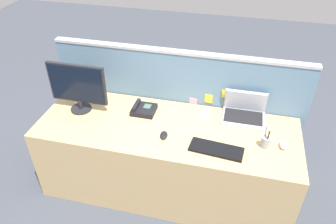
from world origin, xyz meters
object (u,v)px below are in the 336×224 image
Objects in this scene: computer_mouse_left_hand at (283,145)px; cell_phone_white_slab at (205,114)px; desktop_monitor at (77,86)px; laptop at (244,112)px; pen_cup at (265,142)px; desk_phone at (143,109)px; keyboard_main at (216,149)px; computer_mouse_right_hand at (164,135)px.

cell_phone_white_slab is at bearing 159.54° from computer_mouse_left_hand.
desktop_monitor reaches higher than laptop.
pen_cup is at bearing -4.65° from desktop_monitor.
laptop is 2.03× the size of pen_cup.
computer_mouse_left_hand is at bearing -3.25° from desktop_monitor.
pen_cup is 0.60m from cell_phone_white_slab.
laptop is 0.41m from pen_cup.
desktop_monitor reaches higher than pen_cup.
desk_phone is 1.08m from pen_cup.
keyboard_main is (1.26, -0.27, -0.23)m from desktop_monitor.
keyboard_main is 0.53m from computer_mouse_left_hand.
laptop is 0.89× the size of keyboard_main.
pen_cup is (0.36, 0.13, 0.04)m from keyboard_main.
pen_cup is at bearing -63.37° from laptop.
laptop is 3.68× the size of computer_mouse_left_hand.
keyboard_main is (0.70, -0.36, -0.02)m from desk_phone.
desktop_monitor is 0.88m from computer_mouse_right_hand.
cell_phone_white_slab is at bearing 114.48° from keyboard_main.
laptop reaches higher than cell_phone_white_slab.
desktop_monitor is 1.15m from cell_phone_white_slab.
desk_phone is 2.05× the size of computer_mouse_left_hand.
computer_mouse_right_hand is 0.80m from pen_cup.
computer_mouse_right_hand is at bearing -13.75° from desktop_monitor.
computer_mouse_left_hand is at bearing 23.53° from keyboard_main.
desktop_monitor is at bearing 175.35° from pen_cup.
desk_phone reaches higher than cell_phone_white_slab.
desk_phone is at bearing 158.48° from keyboard_main.
cell_phone_white_slab is (0.28, 0.38, -0.01)m from computer_mouse_right_hand.
laptop is at bearing 9.10° from desk_phone.
pen_cup is (1.62, -0.13, -0.20)m from desktop_monitor.
computer_mouse_right_hand is at bearing -144.83° from laptop.
laptop is at bearing 9.11° from desktop_monitor.
desktop_monitor is at bearing 179.41° from computer_mouse_left_hand.
laptop is at bearing 4.73° from cell_phone_white_slab.
desk_phone is 0.39m from computer_mouse_right_hand.
desk_phone reaches higher than keyboard_main.
pen_cup is (-0.14, -0.03, 0.03)m from computer_mouse_left_hand.
desktop_monitor is 1.41× the size of laptop.
desk_phone is at bearing -174.38° from cell_phone_white_slab.
desk_phone is at bearing 123.56° from computer_mouse_right_hand.
computer_mouse_right_hand is at bearing -171.15° from computer_mouse_left_hand.
cell_phone_white_slab is (-0.33, -0.05, -0.05)m from laptop.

